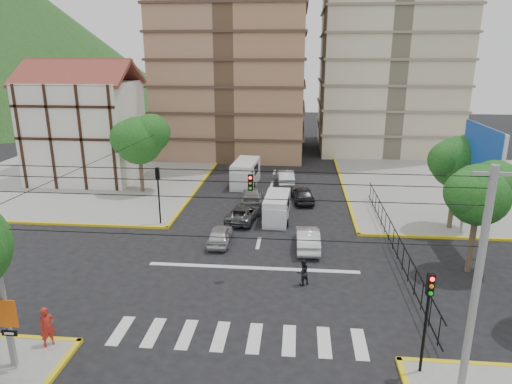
# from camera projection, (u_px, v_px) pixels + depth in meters

# --- Properties ---
(ground) EXTENTS (160.00, 160.00, 0.00)m
(ground) POSITION_uv_depth(u_px,v_px,m) (251.00, 277.00, 26.89)
(ground) COLOR black
(ground) RESTS_ON ground
(sidewalk_nw) EXTENTS (26.00, 26.00, 0.15)m
(sidewalk_nw) POSITION_uv_depth(u_px,v_px,m) (81.00, 179.00, 47.72)
(sidewalk_nw) COLOR gray
(sidewalk_nw) RESTS_ON ground
(sidewalk_ne) EXTENTS (26.00, 26.00, 0.15)m
(sidewalk_ne) POSITION_uv_depth(u_px,v_px,m) (478.00, 189.00, 44.12)
(sidewalk_ne) COLOR gray
(sidewalk_ne) RESTS_ON ground
(crosswalk_stripes) EXTENTS (12.00, 2.40, 0.01)m
(crosswalk_stripes) POSITION_uv_depth(u_px,v_px,m) (237.00, 337.00, 21.17)
(crosswalk_stripes) COLOR silver
(crosswalk_stripes) RESTS_ON ground
(stop_line) EXTENTS (13.00, 0.40, 0.01)m
(stop_line) POSITION_uv_depth(u_px,v_px,m) (253.00, 268.00, 28.03)
(stop_line) COLOR silver
(stop_line) RESTS_ON ground
(tudor_building) EXTENTS (10.80, 8.05, 12.23)m
(tudor_building) POSITION_uv_depth(u_px,v_px,m) (85.00, 130.00, 46.13)
(tudor_building) COLOR silver
(tudor_building) RESTS_ON ground
(distant_hill) EXTENTS (70.00, 70.00, 28.00)m
(distant_hill) POSITION_uv_depth(u_px,v_px,m) (23.00, 47.00, 94.46)
(distant_hill) COLOR #1C4517
(distant_hill) RESTS_ON ground
(park_fence) EXTENTS (0.10, 22.50, 1.66)m
(park_fence) POSITION_uv_depth(u_px,v_px,m) (392.00, 251.00, 30.36)
(park_fence) COLOR black
(park_fence) RESTS_ON ground
(billboard) EXTENTS (0.36, 6.20, 8.10)m
(billboard) POSITION_uv_depth(u_px,v_px,m) (482.00, 160.00, 29.56)
(billboard) COLOR slate
(billboard) RESTS_ON ground
(tree_park_a) EXTENTS (4.41, 3.60, 6.83)m
(tree_park_a) POSITION_uv_depth(u_px,v_px,m) (481.00, 192.00, 26.17)
(tree_park_a) COLOR #473828
(tree_park_a) RESTS_ON ground
(tree_park_c) EXTENTS (4.65, 3.80, 7.25)m
(tree_park_c) POSITION_uv_depth(u_px,v_px,m) (459.00, 160.00, 32.65)
(tree_park_c) COLOR #473828
(tree_park_c) RESTS_ON ground
(tree_tudor) EXTENTS (5.39, 4.40, 7.43)m
(tree_tudor) POSITION_uv_depth(u_px,v_px,m) (140.00, 138.00, 41.70)
(tree_tudor) COLOR #473828
(tree_tudor) RESTS_ON ground
(traffic_light_se) EXTENTS (0.28, 0.22, 4.40)m
(traffic_light_se) POSITION_uv_depth(u_px,v_px,m) (428.00, 307.00, 17.85)
(traffic_light_se) COLOR black
(traffic_light_se) RESTS_ON ground
(traffic_light_nw) EXTENTS (0.28, 0.22, 4.40)m
(traffic_light_nw) POSITION_uv_depth(u_px,v_px,m) (158.00, 186.00, 34.12)
(traffic_light_nw) COLOR black
(traffic_light_nw) RESTS_ON ground
(traffic_light_hanging) EXTENTS (18.00, 9.12, 0.92)m
(traffic_light_hanging) POSITION_uv_depth(u_px,v_px,m) (246.00, 191.00, 23.23)
(traffic_light_hanging) COLOR black
(traffic_light_hanging) RESTS_ON ground
(utility_pole_se) EXTENTS (1.40, 0.28, 9.00)m
(utility_pole_se) POSITION_uv_depth(u_px,v_px,m) (477.00, 285.00, 16.12)
(utility_pole_se) COLOR slate
(utility_pole_se) RESTS_ON ground
(district_sign) EXTENTS (0.90, 0.12, 3.20)m
(district_sign) POSITION_uv_depth(u_px,v_px,m) (7.00, 320.00, 18.17)
(district_sign) COLOR slate
(district_sign) RESTS_ON ground
(van_right_lane) EXTENTS (1.98, 4.61, 2.04)m
(van_right_lane) POSITION_uv_depth(u_px,v_px,m) (277.00, 209.00, 35.60)
(van_right_lane) COLOR silver
(van_right_lane) RESTS_ON ground
(van_left_lane) EXTENTS (2.49, 5.54, 2.43)m
(van_left_lane) POSITION_uv_depth(u_px,v_px,m) (245.00, 174.00, 45.17)
(van_left_lane) COLOR silver
(van_left_lane) RESTS_ON ground
(car_silver_front_left) EXTENTS (1.55, 3.74, 1.27)m
(car_silver_front_left) POSITION_uv_depth(u_px,v_px,m) (220.00, 235.00, 31.50)
(car_silver_front_left) COLOR silver
(car_silver_front_left) RESTS_ON ground
(car_white_front_right) EXTENTS (1.65, 4.38, 1.43)m
(car_white_front_right) POSITION_uv_depth(u_px,v_px,m) (308.00, 239.00, 30.63)
(car_white_front_right) COLOR silver
(car_white_front_right) RESTS_ON ground
(car_grey_mid_left) EXTENTS (2.69, 4.72, 1.24)m
(car_grey_mid_left) POSITION_uv_depth(u_px,v_px,m) (243.00, 213.00, 35.78)
(car_grey_mid_left) COLOR #515458
(car_grey_mid_left) RESTS_ON ground
(car_silver_rear_left) EXTENTS (1.97, 4.43, 1.26)m
(car_silver_rear_left) POSITION_uv_depth(u_px,v_px,m) (253.00, 195.00, 40.44)
(car_silver_rear_left) COLOR #A3A3A7
(car_silver_rear_left) RESTS_ON ground
(car_darkgrey_mid_right) EXTENTS (2.33, 4.39, 1.42)m
(car_darkgrey_mid_right) POSITION_uv_depth(u_px,v_px,m) (303.00, 194.00, 40.32)
(car_darkgrey_mid_right) COLOR black
(car_darkgrey_mid_right) RESTS_ON ground
(car_white_rear_right) EXTENTS (1.98, 4.54, 1.45)m
(car_white_rear_right) POSITION_uv_depth(u_px,v_px,m) (286.00, 177.00, 45.93)
(car_white_rear_right) COLOR silver
(car_white_rear_right) RESTS_ON ground
(pedestrian_sw_corner) EXTENTS (0.78, 0.79, 1.84)m
(pedestrian_sw_corner) POSITION_uv_depth(u_px,v_px,m) (47.00, 327.00, 20.11)
(pedestrian_sw_corner) COLOR red
(pedestrian_sw_corner) RESTS_ON sidewalk_sw
(pedestrian_crosswalk) EXTENTS (0.96, 0.91, 1.56)m
(pedestrian_crosswalk) POSITION_uv_depth(u_px,v_px,m) (303.00, 272.00, 25.78)
(pedestrian_crosswalk) COLOR black
(pedestrian_crosswalk) RESTS_ON ground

